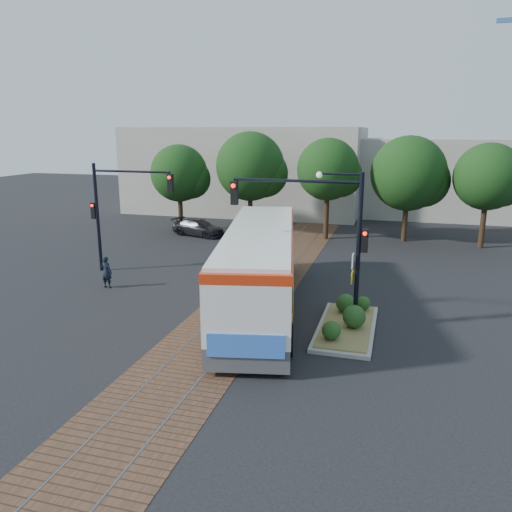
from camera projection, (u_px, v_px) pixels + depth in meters
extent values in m
plane|color=black|center=(239.00, 310.00, 22.05)|extent=(120.00, 120.00, 0.00)
cube|color=brown|center=(263.00, 284.00, 25.78)|extent=(3.60, 40.00, 0.01)
cube|color=slate|center=(249.00, 282.00, 25.98)|extent=(0.06, 40.00, 0.01)
cube|color=slate|center=(277.00, 285.00, 25.58)|extent=(0.06, 40.00, 0.01)
cylinder|color=#382314|center=(181.00, 213.00, 39.29)|extent=(0.36, 0.36, 2.86)
sphere|color=#143410|center=(179.00, 173.00, 38.54)|extent=(4.40, 4.40, 4.40)
cylinder|color=#382314|center=(250.00, 212.00, 38.54)|extent=(0.36, 0.36, 3.12)
sphere|color=#143410|center=(250.00, 166.00, 37.68)|extent=(5.20, 5.20, 5.20)
cylinder|color=#382314|center=(326.00, 216.00, 36.16)|extent=(0.36, 0.36, 3.39)
sphere|color=#143410|center=(328.00, 169.00, 35.34)|extent=(4.40, 4.40, 4.40)
cylinder|color=#382314|center=(405.00, 221.00, 35.50)|extent=(0.36, 0.36, 2.86)
sphere|color=#143410|center=(408.00, 173.00, 34.67)|extent=(5.20, 5.20, 5.20)
cylinder|color=#382314|center=(483.00, 225.00, 33.38)|extent=(0.36, 0.36, 3.12)
sphere|color=#143410|center=(488.00, 177.00, 32.60)|extent=(4.40, 4.40, 4.40)
cube|color=#ADA899|center=(249.00, 169.00, 49.32)|extent=(22.00, 12.00, 8.00)
cube|color=#ADA899|center=(462.00, 178.00, 45.96)|extent=(18.00, 10.00, 7.00)
cube|color=#464648|center=(260.00, 295.00, 22.17)|extent=(5.50, 13.70, 0.78)
cube|color=white|center=(260.00, 263.00, 21.81)|extent=(5.52, 13.70, 2.12)
cube|color=black|center=(260.00, 254.00, 22.06)|extent=(5.31, 12.40, 1.01)
cube|color=red|center=(260.00, 236.00, 21.52)|extent=(5.56, 13.71, 0.34)
cube|color=white|center=(260.00, 230.00, 21.46)|extent=(5.34, 13.24, 0.16)
cube|color=black|center=(246.00, 303.00, 15.38)|extent=(1.78, 0.50, 1.01)
cube|color=blue|center=(246.00, 346.00, 15.53)|extent=(2.42, 0.57, 0.78)
cube|color=orange|center=(293.00, 286.00, 20.80)|extent=(1.10, 4.93, 1.23)
cylinder|color=black|center=(215.00, 338.00, 17.62)|extent=(0.61, 1.17, 1.12)
cylinder|color=black|center=(287.00, 340.00, 17.45)|extent=(0.61, 1.17, 1.12)
cylinder|color=black|center=(241.00, 270.00, 26.38)|extent=(0.61, 1.17, 1.12)
cylinder|color=black|center=(289.00, 270.00, 26.20)|extent=(0.61, 1.17, 1.12)
cube|color=gray|center=(346.00, 328.00, 19.82)|extent=(2.20, 5.20, 0.15)
cube|color=olive|center=(346.00, 325.00, 19.79)|extent=(1.90, 4.80, 0.08)
sphere|color=#1E4719|center=(331.00, 330.00, 18.31)|extent=(0.70, 0.70, 0.70)
sphere|color=#1E4719|center=(354.00, 316.00, 19.41)|extent=(0.90, 0.90, 0.90)
sphere|color=#1E4719|center=(346.00, 303.00, 21.04)|extent=(0.80, 0.80, 0.80)
sphere|color=#1E4719|center=(363.00, 303.00, 21.35)|extent=(0.60, 0.60, 0.60)
cylinder|color=black|center=(358.00, 251.00, 19.16)|extent=(0.18, 0.18, 6.00)
cylinder|color=black|center=(296.00, 181.00, 19.19)|extent=(5.00, 0.12, 0.12)
cube|color=black|center=(234.00, 193.00, 20.00)|extent=(0.28, 0.22, 0.95)
sphere|color=#FF190C|center=(233.00, 186.00, 19.79)|extent=(0.18, 0.18, 0.18)
cube|color=black|center=(365.00, 241.00, 19.00)|extent=(0.26, 0.20, 0.90)
sphere|color=#FF190C|center=(365.00, 234.00, 18.81)|extent=(0.16, 0.16, 0.16)
cube|color=white|center=(353.00, 261.00, 19.19)|extent=(0.04, 0.45, 0.55)
cube|color=yellow|center=(352.00, 277.00, 19.35)|extent=(0.04, 0.45, 0.45)
cylinder|color=black|center=(341.00, 174.00, 18.67)|extent=(1.60, 0.08, 0.08)
sphere|color=silver|center=(319.00, 175.00, 18.89)|extent=(0.24, 0.24, 0.24)
cylinder|color=black|center=(98.00, 218.00, 27.59)|extent=(0.18, 0.18, 6.00)
cylinder|color=black|center=(131.00, 171.00, 26.35)|extent=(4.50, 0.12, 0.12)
cube|color=black|center=(170.00, 183.00, 25.89)|extent=(0.28, 0.22, 0.95)
sphere|color=#FF190C|center=(169.00, 178.00, 25.68)|extent=(0.18, 0.18, 0.18)
cube|color=black|center=(94.00, 211.00, 27.55)|extent=(0.26, 0.20, 0.90)
sphere|color=#FF190C|center=(92.00, 206.00, 27.36)|extent=(0.16, 0.16, 0.16)
imported|color=black|center=(107.00, 272.00, 24.99)|extent=(0.62, 0.43, 1.62)
imported|color=black|center=(198.00, 227.00, 37.57)|extent=(4.57, 2.80, 1.24)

